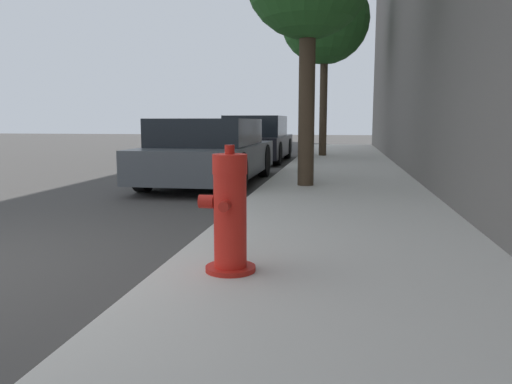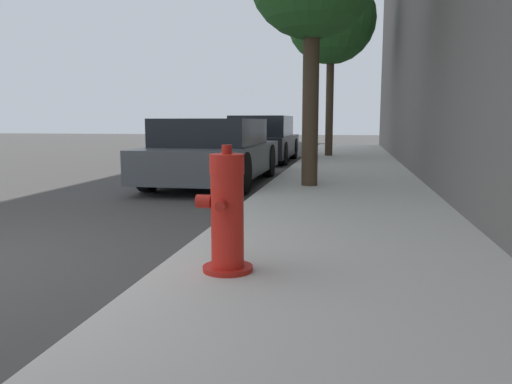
{
  "view_description": "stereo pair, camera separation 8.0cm",
  "coord_description": "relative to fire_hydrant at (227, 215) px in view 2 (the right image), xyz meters",
  "views": [
    {
      "loc": [
        3.04,
        -3.21,
        1.2
      ],
      "look_at": [
        2.25,
        1.37,
        0.53
      ],
      "focal_mm": 35.0,
      "sensor_mm": 36.0,
      "label": 1
    },
    {
      "loc": [
        3.11,
        -3.2,
        1.2
      ],
      "look_at": [
        2.25,
        1.37,
        0.53
      ],
      "focal_mm": 35.0,
      "sensor_mm": 36.0,
      "label": 2
    }
  ],
  "objects": [
    {
      "name": "fire_hydrant",
      "position": [
        0.0,
        0.0,
        0.0
      ],
      "size": [
        0.4,
        0.41,
        0.9
      ],
      "color": "red",
      "rests_on": "sidewalk_slab"
    },
    {
      "name": "parked_car_near",
      "position": [
        -1.71,
        5.87,
        0.07
      ],
      "size": [
        1.85,
        4.35,
        1.24
      ],
      "color": "#4C5156",
      "rests_on": "ground_plane"
    },
    {
      "name": "street_tree_far",
      "position": [
        0.19,
        12.3,
        3.67
      ],
      "size": [
        2.67,
        2.67,
        5.44
      ],
      "color": "#423323",
      "rests_on": "sidewalk_slab"
    },
    {
      "name": "sidewalk_slab",
      "position": [
        0.8,
        -0.17,
        -0.47
      ],
      "size": [
        2.65,
        40.0,
        0.13
      ],
      "color": "beige",
      "rests_on": "ground_plane"
    },
    {
      "name": "parked_car_mid",
      "position": [
        -1.7,
        11.23,
        0.11
      ],
      "size": [
        1.74,
        4.08,
        1.34
      ],
      "color": "black",
      "rests_on": "ground_plane"
    }
  ]
}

